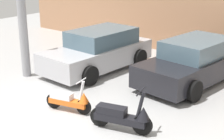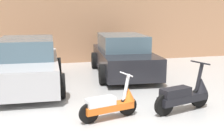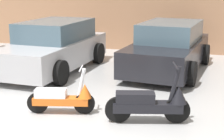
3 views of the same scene
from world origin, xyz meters
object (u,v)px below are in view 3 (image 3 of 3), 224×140
at_px(car_rear_left, 53,47).
at_px(car_rear_center, 169,48).
at_px(scooter_front_left, 64,97).
at_px(scooter_front_right, 151,103).

bearing_deg(car_rear_left, car_rear_center, 108.03).
height_order(scooter_front_left, car_rear_left, car_rear_left).
bearing_deg(scooter_front_right, scooter_front_left, 165.82).
height_order(car_rear_left, car_rear_center, car_rear_left).
xyz_separation_m(scooter_front_right, car_rear_left, (-3.55, 3.21, 0.31)).
bearing_deg(scooter_front_right, car_rear_left, 122.67).
bearing_deg(car_rear_center, car_rear_left, -68.76).
distance_m(scooter_front_right, car_rear_left, 4.79).
bearing_deg(scooter_front_left, car_rear_center, 55.46).
relative_size(scooter_front_left, car_rear_center, 0.31).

